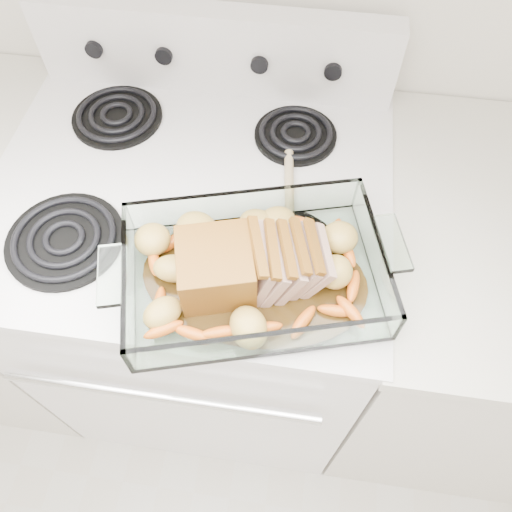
# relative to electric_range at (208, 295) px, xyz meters

# --- Properties ---
(electric_range) EXTENTS (0.78, 0.70, 1.12)m
(electric_range) POSITION_rel_electric_range_xyz_m (0.00, 0.00, 0.00)
(electric_range) COLOR white
(electric_range) RESTS_ON ground
(counter_right) EXTENTS (0.58, 0.68, 0.93)m
(counter_right) POSITION_rel_electric_range_xyz_m (0.66, -0.00, -0.02)
(counter_right) COLOR silver
(counter_right) RESTS_ON ground
(baking_dish) EXTENTS (0.41, 0.27, 0.08)m
(baking_dish) POSITION_rel_electric_range_xyz_m (0.16, -0.20, 0.48)
(baking_dish) COLOR white
(baking_dish) RESTS_ON electric_range
(pork_roast) EXTENTS (0.24, 0.12, 0.09)m
(pork_roast) POSITION_rel_electric_range_xyz_m (0.13, -0.20, 0.52)
(pork_roast) COLOR brown
(pork_roast) RESTS_ON baking_dish
(roast_vegetables) EXTENTS (0.38, 0.21, 0.05)m
(roast_vegetables) POSITION_rel_electric_range_xyz_m (0.15, -0.16, 0.49)
(roast_vegetables) COLOR orange
(roast_vegetables) RESTS_ON baking_dish
(wooden_spoon) EXTENTS (0.08, 0.27, 0.02)m
(wooden_spoon) POSITION_rel_electric_range_xyz_m (0.21, -0.08, 0.46)
(wooden_spoon) COLOR tan
(wooden_spoon) RESTS_ON electric_range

